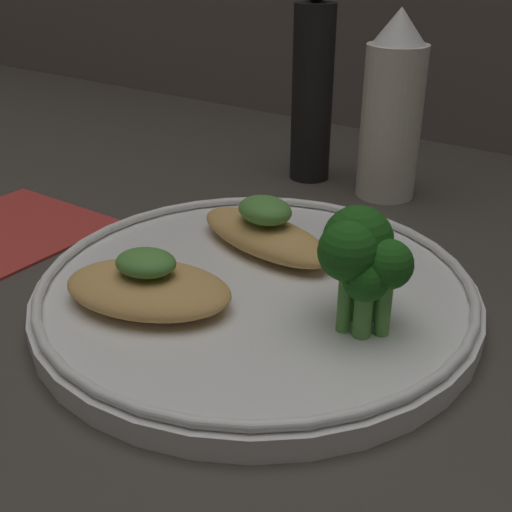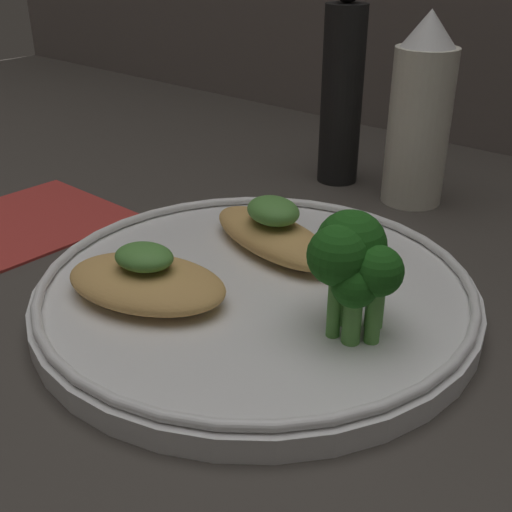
{
  "view_description": "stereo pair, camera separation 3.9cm",
  "coord_description": "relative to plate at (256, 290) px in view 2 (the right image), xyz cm",
  "views": [
    {
      "loc": [
        19.83,
        -28.4,
        21.14
      ],
      "look_at": [
        0.0,
        0.0,
        3.4
      ],
      "focal_mm": 45.0,
      "sensor_mm": 36.0,
      "label": 1
    },
    {
      "loc": [
        22.89,
        -26.0,
        21.14
      ],
      "look_at": [
        0.0,
        0.0,
        3.4
      ],
      "focal_mm": 45.0,
      "sensor_mm": 36.0,
      "label": 2
    }
  ],
  "objects": [
    {
      "name": "ground_plane",
      "position": [
        0.0,
        0.0,
        -1.49
      ],
      "size": [
        180.0,
        180.0,
        1.0
      ],
      "primitive_type": "cube",
      "color": "#3D3833"
    },
    {
      "name": "plate",
      "position": [
        0.0,
        0.0,
        0.0
      ],
      "size": [
        27.38,
        27.38,
        2.0
      ],
      "color": "white",
      "rests_on": "ground_plane"
    },
    {
      "name": "grilled_meat_front",
      "position": [
        -3.89,
        -5.44,
        1.59
      ],
      "size": [
        11.54,
        9.06,
        3.42
      ],
      "color": "tan",
      "rests_on": "plate"
    },
    {
      "name": "grilled_meat_middle",
      "position": [
        -2.32,
        4.37,
        1.77
      ],
      "size": [
        12.07,
        6.85,
        3.79
      ],
      "color": "tan",
      "rests_on": "plate"
    },
    {
      "name": "broccoli_bunch",
      "position": [
        7.28,
        -0.39,
        4.65
      ],
      "size": [
        5.31,
        5.17,
        6.79
      ],
      "color": "#569942",
      "rests_on": "plate"
    },
    {
      "name": "sauce_bottle",
      "position": [
        -1.36,
        21.87,
        6.53
      ],
      "size": [
        5.09,
        5.09,
        15.71
      ],
      "color": "silver",
      "rests_on": "ground_plane"
    },
    {
      "name": "pepper_grinder",
      "position": [
        -9.11,
        21.87,
        7.35
      ],
      "size": [
        3.69,
        3.69,
        17.99
      ],
      "color": "black",
      "rests_on": "ground_plane"
    },
    {
      "name": "napkin",
      "position": [
        -22.15,
        -2.26,
        -0.79
      ],
      "size": [
        12.7,
        12.7,
        0.4
      ],
      "color": "#B2332D",
      "rests_on": "ground_plane"
    }
  ]
}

